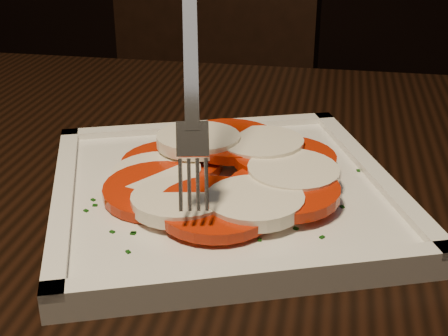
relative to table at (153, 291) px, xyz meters
The scene contains 5 objects.
table is the anchor object (origin of this frame).
chair 0.69m from the table, 93.49° to the left, with size 0.52×0.52×0.93m.
plate 0.12m from the table, 10.06° to the right, with size 0.26×0.26×0.01m, color white.
caprese_salad 0.14m from the table, ahead, with size 0.21×0.21×0.02m.
fork 0.23m from the table, 36.56° to the right, with size 0.04×0.11×0.17m, color white, non-canonical shape.
Camera 1 is at (-0.04, -0.19, 0.99)m, focal length 50.00 mm.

